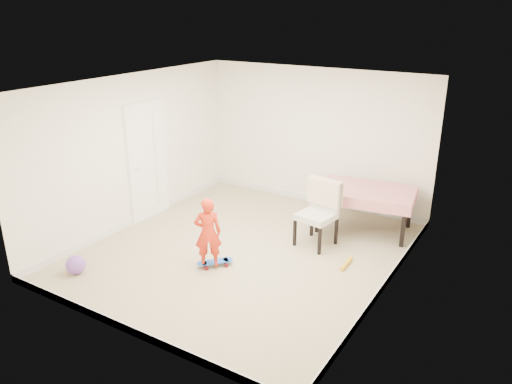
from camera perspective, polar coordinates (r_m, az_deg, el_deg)
The scene contains 17 objects.
ground at distance 7.93m, azimuth -1.38°, elevation -6.74°, with size 5.00×5.00×0.00m, color tan.
ceiling at distance 7.12m, azimuth -1.56°, elevation 12.03°, with size 4.50×5.00×0.04m, color white.
wall_back at distance 9.51m, azimuth 6.73°, elevation 6.20°, with size 4.50×0.04×2.60m, color white.
wall_front at distance 5.65m, azimuth -15.32°, elevation -4.62°, with size 4.50×0.04×2.60m, color white.
wall_left at distance 8.79m, azimuth -13.80°, elevation 4.54°, with size 0.04×5.00×2.60m, color white.
wall_right at distance 6.55m, azimuth 15.14°, elevation -1.08°, with size 0.04×5.00×2.60m, color white.
door at distance 9.06m, azimuth -12.29°, elevation 3.33°, with size 0.10×0.94×2.11m, color white.
baseboard_back at distance 9.90m, azimuth 6.46°, elevation -0.76°, with size 4.50×0.02×0.12m, color white.
baseboard_front at distance 6.26m, azimuth -14.29°, elevation -14.98°, with size 4.50×0.02×0.12m, color white.
baseboard_left at distance 9.20m, azimuth -13.20°, elevation -2.89°, with size 0.02×5.00×0.12m, color white.
baseboard_right at distance 7.08m, azimuth 14.28°, elevation -10.46°, with size 0.02×5.00×0.12m, color white.
dining_table at distance 8.70m, azimuth 12.31°, elevation -1.96°, with size 1.59×1.00×0.75m, color #B40911, non-canonical shape.
dining_chair at distance 7.96m, azimuth 6.91°, elevation -2.54°, with size 0.58×0.66×1.07m, color silver, non-canonical shape.
skateboard at distance 7.50m, azimuth -4.70°, elevation -8.15°, with size 0.54×0.20×0.08m, color blue, non-canonical shape.
child at distance 7.24m, azimuth -5.51°, elevation -4.92°, with size 0.39×0.26×1.07m, color red.
balloon at distance 7.69m, azimuth -19.93°, elevation -7.82°, with size 0.28×0.28×0.28m, color purple.
foam_toy at distance 7.61m, azimuth 10.28°, elevation -8.07°, with size 0.06×0.06×0.40m, color yellow.
Camera 1 is at (3.85, -5.90, 3.63)m, focal length 35.00 mm.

